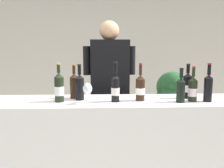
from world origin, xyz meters
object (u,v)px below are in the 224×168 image
Objects in this scene: wine_bottle_2 at (115,88)px; wine_bottle_8 at (208,87)px; potted_shrub at (168,100)px; wine_bottle_5 at (59,88)px; wine_bottle_3 at (181,89)px; wine_bottle_4 at (193,89)px; wine_glass at (88,89)px; wine_bottle_11 at (80,86)px; wine_bottle_9 at (140,88)px; wine_bottle_0 at (74,85)px; person_server at (109,99)px; wine_bottle_6 at (187,86)px.

wine_bottle_2 is 0.82m from wine_bottle_8.
wine_bottle_5 is at bearing -136.52° from potted_shrub.
wine_bottle_5 is (-1.06, 0.06, 0.01)m from wine_bottle_3.
wine_bottle_3 is 1.07m from wine_bottle_5.
wine_bottle_4 is 0.91× the size of wine_bottle_8.
wine_glass is (0.25, -0.09, -0.00)m from wine_bottle_5.
wine_bottle_11 is (-0.32, 0.08, -0.00)m from wine_bottle_2.
wine_bottle_9 is at bearing 174.87° from wine_bottle_4.
wine_bottle_2 reaches higher than wine_bottle_3.
wine_bottle_4 is 0.13m from wine_bottle_8.
wine_bottle_11 is (-1.14, 0.11, -0.01)m from wine_bottle_8.
person_server is (0.34, 0.48, -0.24)m from wine_bottle_0.
person_server is (0.29, 0.56, -0.25)m from wine_bottle_11.
wine_bottle_6 is at bearing -1.99° from wine_bottle_0.
potted_shrub is (1.13, 1.17, -0.40)m from wine_bottle_11.
wine_bottle_6 is 0.20m from wine_bottle_8.
wine_bottle_2 is 1.03× the size of wine_bottle_8.
wine_bottle_8 is at bearing -89.58° from potted_shrub.
wine_bottle_9 reaches higher than wine_bottle_0.
wine_bottle_2 is 0.70m from wine_bottle_6.
wine_bottle_3 is at bearing -163.29° from wine_bottle_4.
person_server is at bearing 62.77° from wine_bottle_11.
wine_bottle_9 is 0.20× the size of person_server.
wine_bottle_3 is 1.37m from potted_shrub.
wine_bottle_4 is at bearing -9.05° from wine_bottle_0.
wine_bottle_8 is (0.25, 0.02, 0.01)m from wine_bottle_3.
wine_bottle_3 is 0.96× the size of wine_bottle_4.
wine_bottle_2 is at bearing 175.61° from wine_bottle_3.
wine_bottle_5 is at bearing 160.66° from wine_glass.
wine_bottle_0 is 0.92× the size of wine_bottle_2.
wine_bottle_4 is at bearing 16.71° from wine_bottle_3.
wine_bottle_5 reaches higher than wine_glass.
wine_bottle_11 is at bearing -177.72° from wine_bottle_6.
wine_bottle_3 is (0.95, -0.21, -0.00)m from wine_bottle_0.
person_server is at bearing 138.18° from wine_bottle_4.
wine_bottle_8 is (1.31, -0.04, 0.01)m from wine_bottle_5.
wine_bottle_9 is 0.55m from wine_bottle_11.
wine_bottle_2 is 0.25m from wine_glass.
wine_bottle_6 reaches higher than wine_glass.
wine_bottle_3 is 0.89× the size of wine_bottle_9.
wine_bottle_8 is at bearing -48.10° from wine_bottle_6.
wine_bottle_8 is (0.13, -0.02, 0.02)m from wine_bottle_4.
wine_bottle_11 is (-1.01, 0.09, 0.02)m from wine_bottle_4.
wine_bottle_5 is (-0.12, -0.15, 0.00)m from wine_bottle_0.
wine_bottle_2 is at bearing 178.30° from wine_bottle_8.
wine_bottle_11 is (0.06, -0.08, 0.00)m from wine_bottle_0.
wine_bottle_0 is 0.19× the size of person_server.
wine_bottle_11 is at bearing 174.54° from wine_bottle_8.
wine_bottle_0 is 0.19m from wine_bottle_5.
wine_bottle_6 is 0.95m from wine_glass.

